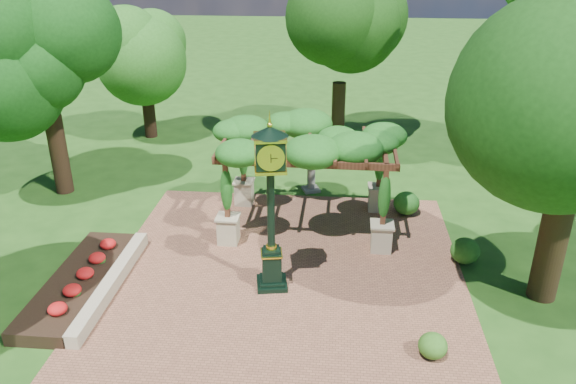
{
  "coord_description": "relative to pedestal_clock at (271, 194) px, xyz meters",
  "views": [
    {
      "loc": [
        1.31,
        -11.79,
        8.67
      ],
      "look_at": [
        0.0,
        2.5,
        2.2
      ],
      "focal_mm": 35.0,
      "sensor_mm": 36.0,
      "label": 1
    }
  ],
  "objects": [
    {
      "name": "shrub_mid",
      "position": [
        5.46,
        1.71,
        -2.35
      ],
      "size": [
        0.95,
        0.95,
        0.76
      ],
      "primitive_type": "ellipsoid",
      "rotation": [
        0.0,
        0.0,
        0.12
      ],
      "color": "#215417",
      "rests_on": "brick_plaza"
    },
    {
      "name": "tree_west_near",
      "position": [
        -8.51,
        5.64,
        2.5
      ],
      "size": [
        3.72,
        3.72,
        7.7
      ],
      "color": "#352115",
      "rests_on": "ground"
    },
    {
      "name": "flower_bed",
      "position": [
        -5.19,
        -0.54,
        -2.59
      ],
      "size": [
        1.5,
        5.0,
        0.36
      ],
      "primitive_type": "cube",
      "color": "red",
      "rests_on": "ground"
    },
    {
      "name": "border_wall",
      "position": [
        -4.29,
        -0.54,
        -2.57
      ],
      "size": [
        0.35,
        5.0,
        0.4
      ],
      "primitive_type": "cube",
      "color": "#C6B793",
      "rests_on": "ground"
    },
    {
      "name": "shrub_front",
      "position": [
        3.94,
        -2.51,
        -2.44
      ],
      "size": [
        0.67,
        0.67,
        0.59
      ],
      "primitive_type": "ellipsoid",
      "rotation": [
        0.0,
        0.0,
        -0.01
      ],
      "color": "#2D5E1B",
      "rests_on": "brick_plaza"
    },
    {
      "name": "tree_north",
      "position": [
        1.64,
        12.35,
        2.17
      ],
      "size": [
        3.94,
        3.94,
        7.2
      ],
      "color": "#372616",
      "rests_on": "ground"
    },
    {
      "name": "brick_plaza",
      "position": [
        0.31,
        -0.04,
        -2.75
      ],
      "size": [
        10.0,
        12.0,
        0.04
      ],
      "primitive_type": "cube",
      "color": "brown",
      "rests_on": "ground"
    },
    {
      "name": "sundial",
      "position": [
        0.72,
        6.54,
        -2.3
      ],
      "size": [
        0.76,
        0.76,
        1.08
      ],
      "rotation": [
        0.0,
        0.0,
        0.34
      ],
      "color": "gray",
      "rests_on": "ground"
    },
    {
      "name": "pedestal_clock",
      "position": [
        0.0,
        0.0,
        0.0
      ],
      "size": [
        1.06,
        1.06,
        4.64
      ],
      "rotation": [
        0.0,
        0.0,
        0.17
      ],
      "color": "black",
      "rests_on": "brick_plaza"
    },
    {
      "name": "ground",
      "position": [
        0.31,
        -1.04,
        -2.77
      ],
      "size": [
        120.0,
        120.0,
        0.0
      ],
      "primitive_type": "plane",
      "color": "#1E4714",
      "rests_on": "ground"
    },
    {
      "name": "shrub_back",
      "position": [
        4.08,
        4.79,
        -2.33
      ],
      "size": [
        1.08,
        1.08,
        0.8
      ],
      "primitive_type": "ellipsoid",
      "rotation": [
        0.0,
        0.0,
        -0.26
      ],
      "color": "#276B1F",
      "rests_on": "brick_plaza"
    },
    {
      "name": "pergola",
      "position": [
        0.74,
        3.67,
        0.04
      ],
      "size": [
        5.49,
        3.49,
        3.43
      ],
      "rotation": [
        0.0,
        0.0,
        -0.01
      ],
      "color": "#BAAF8A",
      "rests_on": "brick_plaza"
    },
    {
      "name": "tree_west_far",
      "position": [
        -7.3,
        12.25,
        1.57
      ],
      "size": [
        3.76,
        3.76,
        6.33
      ],
      "color": "black",
      "rests_on": "ground"
    }
  ]
}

